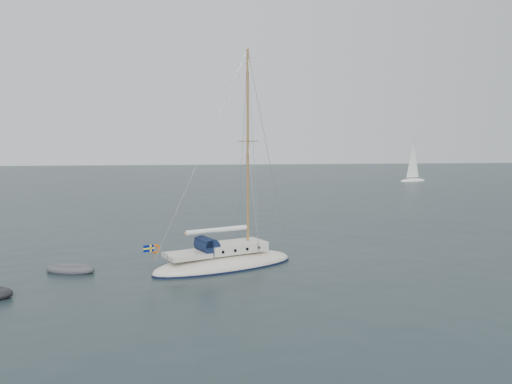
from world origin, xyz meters
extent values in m
plane|color=black|center=(0.00, 0.00, 0.00)|extent=(300.00, 300.00, 0.00)
ellipsoid|color=beige|center=(-2.06, -1.74, 0.15)|extent=(9.08, 2.82, 1.51)
cube|color=#EDE4CD|center=(-1.35, -1.74, 1.19)|extent=(3.63, 1.92, 0.55)
cube|color=beige|center=(-4.48, -1.74, 1.03)|extent=(2.42, 1.92, 0.25)
cylinder|color=#0F1A37|center=(-3.22, -1.74, 1.47)|extent=(0.97, 1.66, 0.97)
cube|color=#0F1A37|center=(-3.42, -1.74, 1.67)|extent=(0.45, 1.66, 0.40)
cylinder|color=olive|center=(-0.44, -1.74, 6.96)|extent=(0.15, 0.15, 12.10)
cylinder|color=olive|center=(-0.44, -1.74, 7.56)|extent=(0.05, 2.22, 0.05)
cylinder|color=olive|center=(-2.56, -1.74, 2.27)|extent=(4.24, 0.10, 0.10)
cylinder|color=white|center=(-2.56, -1.74, 2.32)|extent=(3.94, 0.28, 0.28)
cylinder|color=gray|center=(-6.09, -1.74, 1.46)|extent=(0.04, 2.22, 0.04)
torus|color=#DC5300|center=(-6.14, -1.13, 1.46)|extent=(0.54, 0.10, 0.54)
cylinder|color=olive|center=(-6.45, -1.74, 1.36)|extent=(0.03, 0.03, 0.91)
cube|color=#001165|center=(-6.75, -1.74, 1.66)|extent=(0.61, 0.02, 0.38)
cube|color=yellow|center=(-6.75, -1.74, 1.66)|extent=(0.63, 0.03, 0.09)
cube|color=yellow|center=(-6.64, -1.74, 1.66)|extent=(0.09, 0.03, 0.40)
cylinder|color=black|center=(-2.66, -0.77, 1.19)|extent=(0.18, 0.06, 0.18)
cylinder|color=black|center=(-2.66, -2.70, 1.19)|extent=(0.18, 0.06, 0.18)
cylinder|color=black|center=(-1.86, -0.77, 1.19)|extent=(0.18, 0.06, 0.18)
cylinder|color=black|center=(-1.86, -2.70, 1.19)|extent=(0.18, 0.06, 0.18)
cylinder|color=black|center=(-1.05, -0.77, 1.19)|extent=(0.18, 0.06, 0.18)
cylinder|color=black|center=(-1.05, -2.70, 1.19)|extent=(0.18, 0.06, 0.18)
cylinder|color=black|center=(-0.24, -0.77, 1.19)|extent=(0.18, 0.06, 0.18)
cylinder|color=black|center=(-0.24, -2.70, 1.19)|extent=(0.18, 0.06, 0.18)
cube|color=#444348|center=(-11.00, -1.53, 0.13)|extent=(1.81, 0.74, 0.11)
ellipsoid|color=white|center=(41.12, 62.53, 0.05)|extent=(6.53, 2.18, 1.09)
cylinder|color=gray|center=(41.12, 62.53, 4.36)|extent=(0.11, 0.11, 7.62)
cone|color=white|center=(41.06, 62.53, 4.36)|extent=(3.48, 3.48, 7.08)
camera|label=1|loc=(-4.53, -31.08, 7.38)|focal=35.00mm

